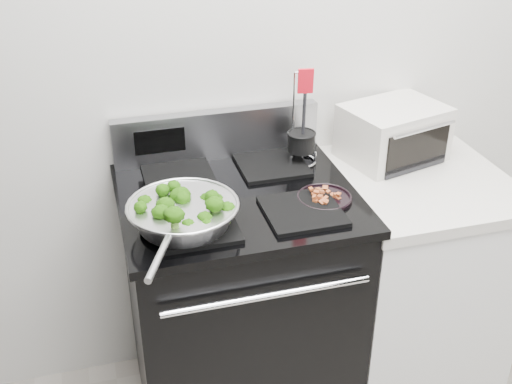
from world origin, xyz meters
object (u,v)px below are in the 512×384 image
object	(u,v)px
skillet	(183,213)
toaster_oven	(393,133)
bacon_plate	(324,195)
gas_range	(239,303)
utensil_holder	(301,147)

from	to	relation	value
skillet	toaster_oven	size ratio (longest dim) A/B	1.25
skillet	bacon_plate	xyz separation A→B (m)	(0.48, 0.05, -0.04)
skillet	bacon_plate	distance (m)	0.48
gas_range	skillet	distance (m)	0.58
skillet	toaster_oven	distance (m)	0.92
skillet	utensil_holder	xyz separation A→B (m)	(0.49, 0.33, 0.01)
toaster_oven	gas_range	bearing A→B (deg)	-179.73
skillet	utensil_holder	world-z (taller)	utensil_holder
toaster_oven	bacon_plate	bearing A→B (deg)	-157.86
utensil_holder	gas_range	bearing A→B (deg)	-138.90
utensil_holder	toaster_oven	distance (m)	0.37
toaster_oven	skillet	bearing A→B (deg)	-173.35
bacon_plate	skillet	bearing A→B (deg)	-174.11
skillet	toaster_oven	world-z (taller)	toaster_oven
skillet	gas_range	bearing A→B (deg)	61.26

